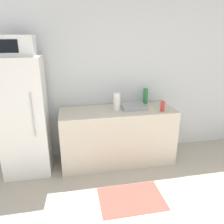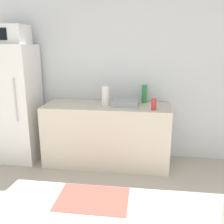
{
  "view_description": "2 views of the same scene",
  "coord_description": "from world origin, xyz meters",
  "px_view_note": "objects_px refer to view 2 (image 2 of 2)",
  "views": [
    {
      "loc": [
        -0.56,
        -0.47,
        1.92
      ],
      "look_at": [
        -0.07,
        2.07,
        1.01
      ],
      "focal_mm": 35.0,
      "sensor_mm": 36.0,
      "label": 1
    },
    {
      "loc": [
        0.63,
        -0.74,
        1.67
      ],
      "look_at": [
        0.29,
        1.84,
        0.96
      ],
      "focal_mm": 40.0,
      "sensor_mm": 36.0,
      "label": 2
    }
  ],
  "objects_px": {
    "refrigerator": "(15,104)",
    "bottle_tall": "(144,94)",
    "paper_towel_roll": "(105,96)",
    "bottle_short": "(154,104)",
    "microwave": "(8,35)"
  },
  "relations": [
    {
      "from": "refrigerator",
      "to": "bottle_short",
      "type": "relative_size",
      "value": 11.01
    },
    {
      "from": "paper_towel_roll",
      "to": "bottle_short",
      "type": "bearing_deg",
      "value": -15.1
    },
    {
      "from": "refrigerator",
      "to": "bottle_tall",
      "type": "bearing_deg",
      "value": 7.08
    },
    {
      "from": "refrigerator",
      "to": "bottle_short",
      "type": "xyz_separation_m",
      "value": [
        1.98,
        -0.18,
        0.1
      ]
    },
    {
      "from": "refrigerator",
      "to": "bottle_short",
      "type": "bearing_deg",
      "value": -5.08
    },
    {
      "from": "bottle_tall",
      "to": "paper_towel_roll",
      "type": "height_order",
      "value": "paper_towel_roll"
    },
    {
      "from": "bottle_tall",
      "to": "paper_towel_roll",
      "type": "xyz_separation_m",
      "value": [
        -0.53,
        -0.23,
        0.0
      ]
    },
    {
      "from": "microwave",
      "to": "bottle_short",
      "type": "xyz_separation_m",
      "value": [
        1.98,
        -0.17,
        -0.86
      ]
    },
    {
      "from": "refrigerator",
      "to": "paper_towel_roll",
      "type": "xyz_separation_m",
      "value": [
        1.33,
        -0.0,
        0.16
      ]
    },
    {
      "from": "refrigerator",
      "to": "bottle_tall",
      "type": "height_order",
      "value": "refrigerator"
    },
    {
      "from": "bottle_tall",
      "to": "paper_towel_roll",
      "type": "distance_m",
      "value": 0.58
    },
    {
      "from": "bottle_tall",
      "to": "bottle_short",
      "type": "distance_m",
      "value": 0.43
    },
    {
      "from": "refrigerator",
      "to": "bottle_tall",
      "type": "xyz_separation_m",
      "value": [
        1.86,
        0.23,
        0.15
      ]
    },
    {
      "from": "refrigerator",
      "to": "paper_towel_roll",
      "type": "bearing_deg",
      "value": -0.02
    },
    {
      "from": "bottle_tall",
      "to": "refrigerator",
      "type": "bearing_deg",
      "value": -172.92
    }
  ]
}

